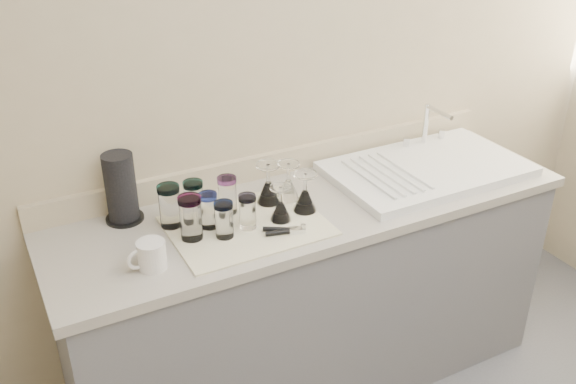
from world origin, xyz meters
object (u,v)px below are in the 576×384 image
sink_unit (427,168)px  tumbler_lavender (248,211)px  tumbler_magenta (191,217)px  goblet_back_right (288,187)px  tumbler_blue (224,219)px  can_opener (285,231)px  tumbler_cyan (194,199)px  goblet_front_right (305,198)px  white_mug (151,255)px  tumbler_purple (227,195)px  tumbler_extra (209,210)px  goblet_front_left (281,209)px  paper_towel_roll (121,189)px  tumbler_teal (170,206)px  goblet_back_left (268,189)px

sink_unit → tumbler_lavender: (-0.86, -0.07, 0.05)m
tumbler_magenta → goblet_back_right: size_ratio=1.06×
tumbler_blue → can_opener: size_ratio=0.92×
tumbler_cyan → tumbler_magenta: size_ratio=0.90×
goblet_front_right → white_mug: 0.62m
tumbler_purple → tumbler_extra: (-0.10, -0.07, -0.01)m
goblet_front_left → sink_unit: bearing=6.0°
tumbler_purple → paper_towel_roll: paper_towel_roll is taller
sink_unit → tumbler_purple: size_ratio=5.75×
sink_unit → tumbler_purple: 0.88m
tumbler_magenta → goblet_back_right: 0.44m
tumbler_magenta → paper_towel_roll: 0.30m
tumbler_cyan → sink_unit: bearing=-4.9°
tumbler_teal → tumbler_extra: size_ratio=1.20×
goblet_back_left → goblet_front_right: goblet_back_left is taller
tumbler_magenta → goblet_front_left: size_ratio=1.18×
tumbler_blue → goblet_back_left: bearing=31.7°
goblet_front_left → goblet_back_right: bearing=52.1°
tumbler_blue → white_mug: (-0.28, -0.06, -0.03)m
tumbler_magenta → tumbler_blue: bearing=-22.9°
sink_unit → tumbler_lavender: sink_unit is taller
sink_unit → tumbler_purple: sink_unit is taller
tumbler_blue → tumbler_extra: same height
tumbler_cyan → tumbler_magenta: bearing=-114.5°
tumbler_lavender → goblet_front_right: goblet_front_right is taller
tumbler_cyan → goblet_front_left: bearing=-31.2°
goblet_front_left → paper_towel_roll: 0.58m
tumbler_magenta → goblet_back_right: (0.43, 0.10, -0.03)m
goblet_front_right → white_mug: (-0.62, -0.09, -0.01)m
tumbler_blue → tumbler_lavender: bearing=10.4°
tumbler_cyan → can_opener: size_ratio=1.00×
sink_unit → tumbler_cyan: bearing=175.1°
tumbler_extra → sink_unit: bearing=0.1°
sink_unit → white_mug: 1.25m
sink_unit → can_opener: size_ratio=5.65×
goblet_front_left → tumbler_teal: bearing=158.0°
tumbler_lavender → can_opener: tumbler_lavender is taller
tumbler_blue → goblet_front_left: goblet_front_left is taller
tumbler_purple → white_mug: tumbler_purple is taller
goblet_back_right → tumbler_blue: bearing=-156.8°
tumbler_purple → paper_towel_roll: size_ratio=0.54×
tumbler_magenta → tumbler_cyan: bearing=65.5°
goblet_back_right → goblet_front_right: bearing=-83.8°
tumbler_cyan → tumbler_blue: size_ratio=1.09×
tumbler_purple → tumbler_blue: size_ratio=1.07×
goblet_back_left → paper_towel_roll: size_ratio=0.62×
paper_towel_roll → sink_unit: bearing=-9.3°
goblet_front_right → paper_towel_roll: size_ratio=0.59×
goblet_front_left → tumbler_purple: bearing=135.8°
tumbler_lavender → goblet_back_left: size_ratio=0.79×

